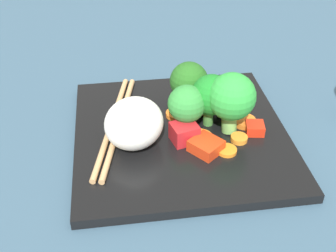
{
  "coord_description": "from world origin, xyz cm",
  "views": [
    {
      "loc": [
        -9.59,
        -41.88,
        33.68
      ],
      "look_at": [
        -1.88,
        -1.36,
        3.2
      ],
      "focal_mm": 46.26,
      "sensor_mm": 36.0,
      "label": 1
    }
  ],
  "objects_px": {
    "rice_mound": "(134,123)",
    "broccoli_floret_2": "(232,98)",
    "square_plate": "(181,135)",
    "chopstick_pair": "(115,124)",
    "carrot_slice_5": "(175,114)"
  },
  "relations": [
    {
      "from": "carrot_slice_5",
      "to": "square_plate",
      "type": "bearing_deg",
      "value": -88.32
    },
    {
      "from": "broccoli_floret_2",
      "to": "carrot_slice_5",
      "type": "xyz_separation_m",
      "value": [
        -0.06,
        0.04,
        -0.05
      ]
    },
    {
      "from": "carrot_slice_5",
      "to": "broccoli_floret_2",
      "type": "bearing_deg",
      "value": -36.97
    },
    {
      "from": "carrot_slice_5",
      "to": "chopstick_pair",
      "type": "xyz_separation_m",
      "value": [
        -0.08,
        -0.01,
        0.0
      ]
    },
    {
      "from": "carrot_slice_5",
      "to": "chopstick_pair",
      "type": "height_order",
      "value": "chopstick_pair"
    },
    {
      "from": "square_plate",
      "to": "chopstick_pair",
      "type": "height_order",
      "value": "chopstick_pair"
    },
    {
      "from": "rice_mound",
      "to": "carrot_slice_5",
      "type": "distance_m",
      "value": 0.08
    },
    {
      "from": "square_plate",
      "to": "chopstick_pair",
      "type": "xyz_separation_m",
      "value": [
        -0.08,
        0.03,
        0.01
      ]
    },
    {
      "from": "rice_mound",
      "to": "broccoli_floret_2",
      "type": "distance_m",
      "value": 0.12
    },
    {
      "from": "rice_mound",
      "to": "chopstick_pair",
      "type": "height_order",
      "value": "rice_mound"
    },
    {
      "from": "rice_mound",
      "to": "broccoli_floret_2",
      "type": "height_order",
      "value": "broccoli_floret_2"
    },
    {
      "from": "square_plate",
      "to": "carrot_slice_5",
      "type": "relative_size",
      "value": 10.38
    },
    {
      "from": "broccoli_floret_2",
      "to": "square_plate",
      "type": "bearing_deg",
      "value": 169.04
    },
    {
      "from": "square_plate",
      "to": "carrot_slice_5",
      "type": "distance_m",
      "value": 0.03
    },
    {
      "from": "square_plate",
      "to": "rice_mound",
      "type": "bearing_deg",
      "value": -167.6
    }
  ]
}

